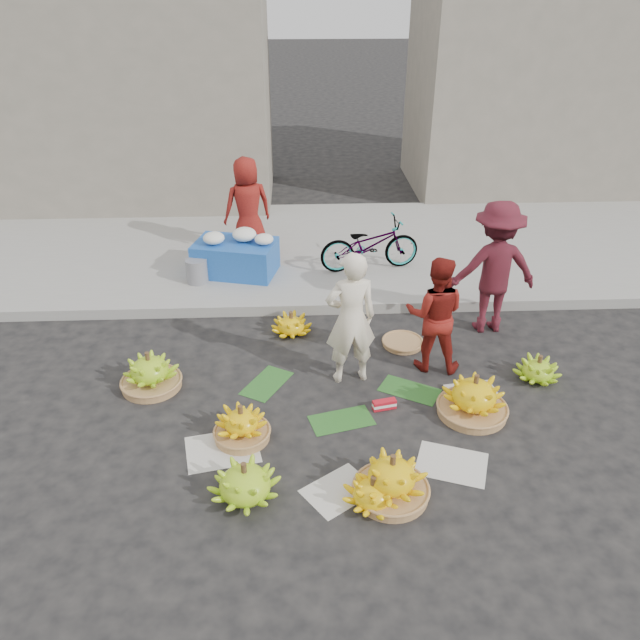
{
  "coord_description": "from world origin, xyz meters",
  "views": [
    {
      "loc": [
        -0.55,
        -5.33,
        4.11
      ],
      "look_at": [
        -0.29,
        0.7,
        0.7
      ],
      "focal_mm": 35.0,
      "sensor_mm": 36.0,
      "label": 1
    }
  ],
  "objects_px": {
    "banana_bunch_0": "(242,425)",
    "bicycle": "(370,244)",
    "banana_bunch_4": "(474,397)",
    "flower_table": "(236,255)",
    "vendor_cream": "(351,319)"
  },
  "relations": [
    {
      "from": "banana_bunch_4",
      "to": "flower_table",
      "type": "relative_size",
      "value": 0.59
    },
    {
      "from": "banana_bunch_0",
      "to": "vendor_cream",
      "type": "height_order",
      "value": "vendor_cream"
    },
    {
      "from": "bicycle",
      "to": "banana_bunch_0",
      "type": "bearing_deg",
      "value": 146.17
    },
    {
      "from": "banana_bunch_0",
      "to": "bicycle",
      "type": "xyz_separation_m",
      "value": [
        1.69,
        3.72,
        0.35
      ]
    },
    {
      "from": "vendor_cream",
      "to": "bicycle",
      "type": "relative_size",
      "value": 1.04
    },
    {
      "from": "vendor_cream",
      "to": "flower_table",
      "type": "height_order",
      "value": "vendor_cream"
    },
    {
      "from": "banana_bunch_0",
      "to": "flower_table",
      "type": "height_order",
      "value": "flower_table"
    },
    {
      "from": "vendor_cream",
      "to": "flower_table",
      "type": "relative_size",
      "value": 1.2
    },
    {
      "from": "banana_bunch_4",
      "to": "vendor_cream",
      "type": "bearing_deg",
      "value": 150.22
    },
    {
      "from": "banana_bunch_4",
      "to": "flower_table",
      "type": "bearing_deg",
      "value": 128.69
    },
    {
      "from": "banana_bunch_0",
      "to": "vendor_cream",
      "type": "xyz_separation_m",
      "value": [
        1.16,
        1.0,
        0.62
      ]
    },
    {
      "from": "flower_table",
      "to": "bicycle",
      "type": "height_order",
      "value": "bicycle"
    },
    {
      "from": "banana_bunch_0",
      "to": "bicycle",
      "type": "distance_m",
      "value": 4.1
    },
    {
      "from": "banana_bunch_4",
      "to": "flower_table",
      "type": "xyz_separation_m",
      "value": [
        -2.71,
        3.38,
        0.19
      ]
    },
    {
      "from": "banana_bunch_0",
      "to": "flower_table",
      "type": "bearing_deg",
      "value": 94.75
    }
  ]
}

